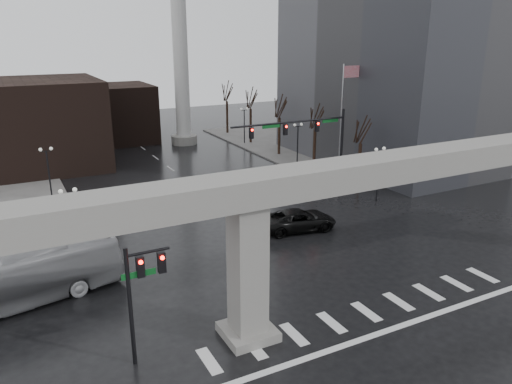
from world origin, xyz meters
TOP-DOWN VIEW (x-y plane):
  - ground at (0.00, 0.00)m, footprint 160.00×160.00m
  - sidewalk_ne at (26.00, 36.00)m, footprint 28.00×36.00m
  - elevated_guideway at (1.26, 0.00)m, footprint 48.00×2.60m
  - building_far_left at (-14.00, 42.00)m, footprint 16.00×14.00m
  - building_far_mid at (-2.00, 52.00)m, footprint 10.00×10.00m
  - smokestack at (6.00, 46.00)m, footprint 3.60×3.60m
  - signal_mast_arm at (8.99, 18.80)m, footprint 12.12×0.43m
  - signal_left_pole at (-12.25, 0.50)m, footprint 2.30×0.30m
  - flagpole_assembly at (15.29, 22.00)m, footprint 2.06×0.12m
  - lamp_right_0 at (13.50, 14.00)m, footprint 1.22×0.32m
  - lamp_right_1 at (13.50, 28.00)m, footprint 1.22×0.32m
  - lamp_right_2 at (13.50, 42.00)m, footprint 1.22×0.32m
  - lamp_left_0 at (-13.50, 14.00)m, footprint 1.22×0.32m
  - lamp_left_1 at (-13.50, 28.00)m, footprint 1.22×0.32m
  - lamp_left_2 at (-13.50, 42.00)m, footprint 1.22×0.32m
  - tree_right_0 at (14.53, 18.02)m, footprint 1.09×1.58m
  - tree_right_1 at (14.53, 26.02)m, footprint 1.09×1.61m
  - tree_right_2 at (14.53, 34.02)m, footprint 1.10×1.63m
  - tree_right_3 at (14.53, 42.02)m, footprint 1.11×1.66m
  - tree_right_4 at (14.53, 50.02)m, footprint 1.12×1.69m
  - pickup_truck at (3.17, 11.22)m, footprint 6.35×3.65m
  - city_bus at (-17.55, 8.97)m, footprint 12.64×4.98m

SIDE VIEW (x-z plane):
  - ground at x=0.00m, z-range 0.00..0.00m
  - sidewalk_ne at x=26.00m, z-range 0.00..0.15m
  - pickup_truck at x=3.17m, z-range 0.00..1.67m
  - city_bus at x=-17.55m, z-range 0.00..3.43m
  - tree_right_0 at x=14.53m, z-range -0.97..6.54m
  - tree_right_1 at x=14.53m, z-range -0.99..6.69m
  - tree_right_2 at x=14.53m, z-range -1.01..6.84m
  - tree_right_3 at x=14.53m, z-range -1.03..6.99m
  - tree_right_4 at x=14.53m, z-range -1.05..7.14m
  - lamp_right_0 at x=13.50m, z-range 0.92..6.03m
  - lamp_right_1 at x=13.50m, z-range 0.92..6.03m
  - lamp_right_2 at x=13.50m, z-range 0.92..6.03m
  - lamp_left_0 at x=-13.50m, z-range 0.92..6.03m
  - lamp_left_1 at x=-13.50m, z-range 0.92..6.03m
  - lamp_left_2 at x=-13.50m, z-range 0.92..6.03m
  - building_far_mid at x=-2.00m, z-range 0.00..8.00m
  - signal_left_pole at x=-12.25m, z-range 1.07..7.07m
  - building_far_left at x=-14.00m, z-range 0.00..10.00m
  - signal_mast_arm at x=8.99m, z-range 1.83..9.83m
  - elevated_guideway at x=1.26m, z-range 2.53..11.23m
  - flagpole_assembly at x=15.29m, z-range 1.53..13.53m
  - smokestack at x=6.00m, z-range -1.65..28.35m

